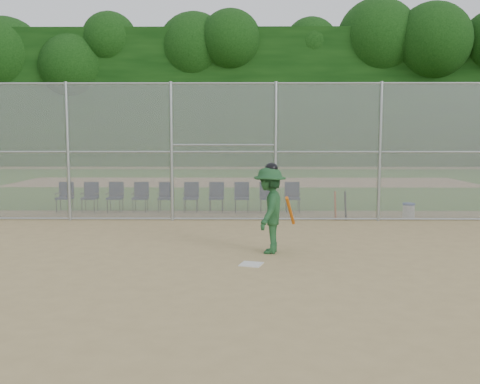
{
  "coord_description": "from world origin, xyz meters",
  "views": [
    {
      "loc": [
        0.12,
        -10.41,
        2.46
      ],
      "look_at": [
        0.0,
        2.5,
        1.1
      ],
      "focal_mm": 40.0,
      "sensor_mm": 36.0,
      "label": 1
    }
  ],
  "objects_px": {
    "batter_at_plate": "(270,209)",
    "chair_0": "(64,197)",
    "home_plate": "(251,264)",
    "water_cooler": "(409,211)"
  },
  "relations": [
    {
      "from": "water_cooler",
      "to": "chair_0",
      "type": "xyz_separation_m",
      "value": [
        -10.76,
        1.29,
        0.25
      ]
    },
    {
      "from": "water_cooler",
      "to": "home_plate",
      "type": "bearing_deg",
      "value": -129.35
    },
    {
      "from": "home_plate",
      "to": "chair_0",
      "type": "height_order",
      "value": "chair_0"
    },
    {
      "from": "batter_at_plate",
      "to": "water_cooler",
      "type": "relative_size",
      "value": 4.13
    },
    {
      "from": "batter_at_plate",
      "to": "chair_0",
      "type": "distance_m",
      "value": 8.79
    },
    {
      "from": "home_plate",
      "to": "water_cooler",
      "type": "relative_size",
      "value": 0.87
    },
    {
      "from": "batter_at_plate",
      "to": "home_plate",
      "type": "bearing_deg",
      "value": -110.22
    },
    {
      "from": "home_plate",
      "to": "chair_0",
      "type": "xyz_separation_m",
      "value": [
        -5.98,
        7.11,
        0.47
      ]
    },
    {
      "from": "home_plate",
      "to": "batter_at_plate",
      "type": "bearing_deg",
      "value": 69.78
    },
    {
      "from": "batter_at_plate",
      "to": "chair_0",
      "type": "xyz_separation_m",
      "value": [
        -6.38,
        6.04,
        -0.44
      ]
    }
  ]
}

